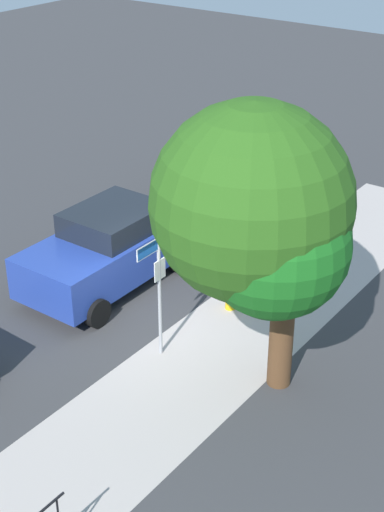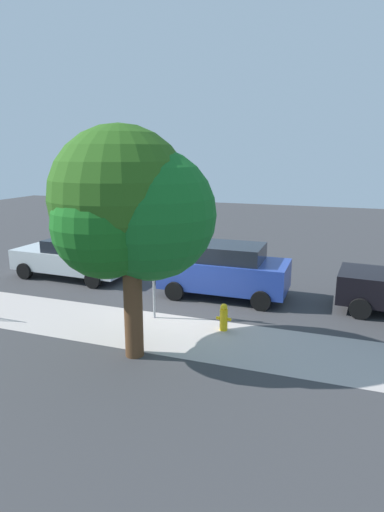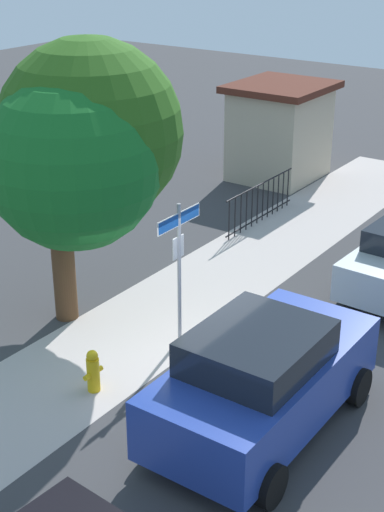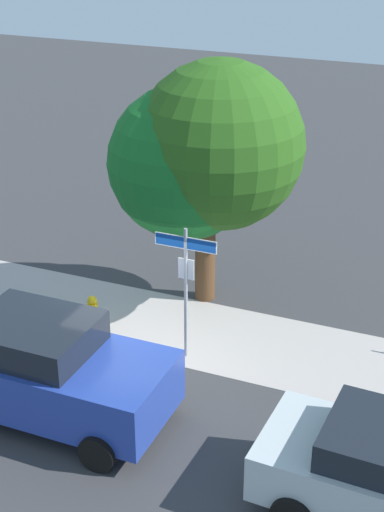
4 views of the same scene
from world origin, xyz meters
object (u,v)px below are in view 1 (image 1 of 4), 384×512
(car_black, at_px, (245,169))
(car_blue, at_px, (109,248))
(street_sign, at_px, (159,270))
(shade_tree, at_px, (261,213))
(fire_hydrant, at_px, (230,293))

(car_black, distance_m, car_blue, 6.01)
(street_sign, height_order, car_blue, street_sign)
(street_sign, height_order, car_black, street_sign)
(shade_tree, bearing_deg, fire_hydrant, -136.71)
(fire_hydrant, bearing_deg, car_black, -150.16)
(street_sign, xyz_separation_m, shade_tree, (-0.30, 2.00, 1.62))
(shade_tree, relative_size, car_black, 1.17)
(shade_tree, xyz_separation_m, car_black, (-7.19, -4.83, -2.63))
(street_sign, relative_size, fire_hydrant, 3.54)
(shade_tree, xyz_separation_m, car_blue, (-1.19, -4.65, -2.60))
(street_sign, bearing_deg, car_black, -159.30)
(car_black, bearing_deg, street_sign, 24.90)
(street_sign, relative_size, car_black, 0.59)
(shade_tree, distance_m, fire_hydrant, 4.09)
(car_blue, bearing_deg, street_sign, 60.58)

